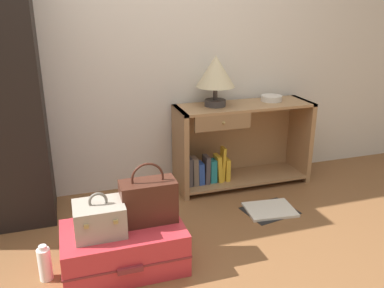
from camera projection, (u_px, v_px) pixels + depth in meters
back_wall at (136, 28)px, 3.08m from camera, size 6.40×0.10×2.60m
bookshelf at (237, 145)px, 3.41m from camera, size 1.14×0.38×0.70m
table_lamp at (216, 73)px, 3.15m from camera, size 0.31×0.31×0.40m
bowl at (271, 98)px, 3.39m from camera, size 0.18×0.18×0.05m
suitcase_large at (124, 248)px, 2.36m from camera, size 0.71×0.45×0.26m
train_case at (99, 219)px, 2.24m from camera, size 0.28×0.23×0.25m
handbag at (148, 201)px, 2.36m from camera, size 0.32×0.16×0.37m
bottle at (45, 264)px, 2.27m from camera, size 0.07×0.07×0.22m
open_book_on_floor at (270, 210)px, 3.04m from camera, size 0.42×0.36×0.02m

